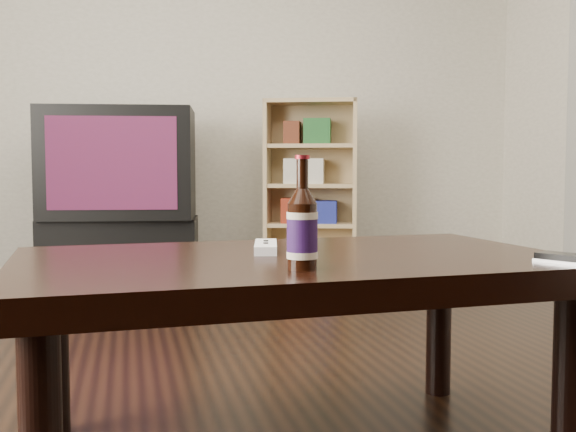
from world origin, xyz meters
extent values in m
cube|color=black|center=(0.00, 0.00, -0.01)|extent=(5.00, 6.00, 0.01)
cube|color=beige|center=(0.00, 3.01, 1.35)|extent=(5.00, 0.02, 2.70)
cube|color=black|center=(-0.47, 2.54, 0.19)|extent=(1.01, 0.61, 0.38)
cube|color=black|center=(-0.47, 2.54, 0.72)|extent=(0.99, 0.70, 0.69)
cube|color=#A81D1C|center=(-0.51, 2.25, 0.72)|extent=(0.75, 0.11, 0.55)
cube|color=tan|center=(0.51, 2.68, 0.58)|extent=(0.12, 0.28, 1.15)
cube|color=tan|center=(1.07, 2.48, 0.58)|extent=(0.12, 0.28, 1.15)
cube|color=tan|center=(0.79, 2.58, 1.14)|extent=(0.68, 0.47, 0.03)
cube|color=tan|center=(0.79, 2.58, 0.01)|extent=(0.68, 0.47, 0.03)
cube|color=tan|center=(0.83, 2.70, 0.58)|extent=(0.60, 0.23, 1.15)
cube|color=tan|center=(0.79, 2.58, 0.31)|extent=(0.62, 0.43, 0.03)
cube|color=tan|center=(0.79, 2.58, 0.58)|extent=(0.62, 0.43, 0.03)
cube|color=tan|center=(0.79, 2.58, 0.84)|extent=(0.62, 0.43, 0.03)
cube|color=maroon|center=(0.70, 2.59, 0.41)|extent=(0.26, 0.24, 0.17)
cube|color=navy|center=(0.88, 2.52, 0.40)|extent=(0.19, 0.21, 0.15)
cube|color=beige|center=(0.74, 2.57, 0.67)|extent=(0.31, 0.26, 0.17)
cube|color=#1F5926|center=(0.83, 2.55, 0.94)|extent=(0.23, 0.23, 0.17)
cube|color=#5C2716|center=(0.67, 2.60, 0.93)|extent=(0.16, 0.20, 0.15)
cube|color=black|center=(-0.04, -0.29, 0.45)|extent=(1.33, 0.83, 0.06)
cylinder|color=black|center=(0.53, -0.54, 0.21)|extent=(0.08, 0.08, 0.42)
cylinder|color=black|center=(-0.62, -0.03, 0.21)|extent=(0.08, 0.08, 0.42)
cylinder|color=black|center=(0.50, 0.03, 0.21)|extent=(0.08, 0.08, 0.42)
cylinder|color=black|center=(-0.08, -0.51, 0.55)|extent=(0.07, 0.07, 0.14)
cylinder|color=#281043|center=(-0.08, -0.51, 0.55)|extent=(0.07, 0.07, 0.08)
cylinder|color=beige|center=(-0.08, -0.51, 0.59)|extent=(0.07, 0.07, 0.01)
cylinder|color=beige|center=(-0.08, -0.51, 0.51)|extent=(0.07, 0.07, 0.01)
cone|color=black|center=(-0.08, -0.51, 0.63)|extent=(0.07, 0.07, 0.03)
cylinder|color=black|center=(-0.08, -0.51, 0.68)|extent=(0.03, 0.03, 0.06)
cylinder|color=maroon|center=(-0.08, -0.51, 0.71)|extent=(0.03, 0.03, 0.01)
cube|color=#ADADAF|center=(0.51, -0.55, 0.49)|extent=(0.11, 0.13, 0.01)
cube|color=black|center=(0.51, -0.55, 0.49)|extent=(0.10, 0.13, 0.02)
cube|color=white|center=(-0.09, -0.19, 0.49)|extent=(0.09, 0.20, 0.02)
cylinder|color=black|center=(-0.08, -0.16, 0.51)|extent=(0.02, 0.02, 0.00)
cylinder|color=black|center=(-0.10, -0.21, 0.51)|extent=(0.02, 0.02, 0.00)
camera|label=1|loc=(-0.43, -1.84, 0.69)|focal=42.00mm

